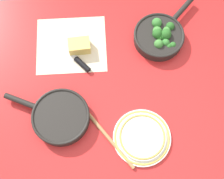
% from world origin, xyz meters
% --- Properties ---
extents(ground_plane, '(14.00, 14.00, 0.00)m').
position_xyz_m(ground_plane, '(0.00, 0.00, 0.00)').
color(ground_plane, '#424C51').
extents(dining_table_red, '(1.23, 0.96, 0.77)m').
position_xyz_m(dining_table_red, '(0.00, 0.00, 0.69)').
color(dining_table_red, red).
rests_on(dining_table_red, ground_plane).
extents(skillet_broccoli, '(0.30, 0.32, 0.08)m').
position_xyz_m(skillet_broccoli, '(-0.22, -0.25, 0.80)').
color(skillet_broccoli, black).
rests_on(skillet_broccoli, dining_table_red).
extents(skillet_eggs, '(0.36, 0.24, 0.05)m').
position_xyz_m(skillet_eggs, '(0.21, 0.12, 0.80)').
color(skillet_eggs, black).
rests_on(skillet_eggs, dining_table_red).
extents(wooden_spoon, '(0.26, 0.32, 0.02)m').
position_xyz_m(wooden_spoon, '(0.07, 0.14, 0.78)').
color(wooden_spoon, '#A87A4C').
rests_on(wooden_spoon, dining_table_red).
extents(parchment_sheet, '(0.32, 0.29, 0.00)m').
position_xyz_m(parchment_sheet, '(0.18, -0.23, 0.77)').
color(parchment_sheet, beige).
rests_on(parchment_sheet, dining_table_red).
extents(grater_knife, '(0.20, 0.21, 0.02)m').
position_xyz_m(grater_knife, '(0.16, -0.16, 0.78)').
color(grater_knife, silver).
rests_on(grater_knife, dining_table_red).
extents(cheese_block, '(0.10, 0.07, 0.05)m').
position_xyz_m(cheese_block, '(0.14, -0.21, 0.80)').
color(cheese_block, '#E0C15B').
rests_on(cheese_block, dining_table_red).
extents(dinner_plate_stack, '(0.24, 0.24, 0.03)m').
position_xyz_m(dinner_plate_stack, '(-0.12, 0.21, 0.79)').
color(dinner_plate_stack, silver).
rests_on(dinner_plate_stack, dining_table_red).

